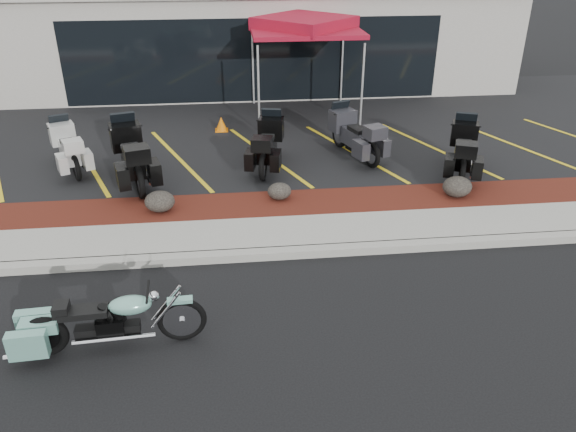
{
  "coord_description": "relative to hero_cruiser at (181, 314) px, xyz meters",
  "views": [
    {
      "loc": [
        -0.92,
        -7.72,
        5.27
      ],
      "look_at": [
        0.06,
        1.2,
        0.66
      ],
      "focal_mm": 35.0,
      "sensor_mm": 36.0,
      "label": 1
    }
  ],
  "objects": [
    {
      "name": "boulder_right",
      "position": [
        5.56,
        3.94,
        -0.08
      ],
      "size": [
        0.63,
        0.52,
        0.44
      ],
      "primitive_type": "ellipsoid",
      "color": "black",
      "rests_on": "mulch_bed"
    },
    {
      "name": "touring_black_mid",
      "position": [
        1.84,
        6.78,
        0.3
      ],
      "size": [
        1.24,
        2.24,
        1.23
      ],
      "primitive_type": null,
      "rotation": [
        0.0,
        0.0,
        1.35
      ],
      "color": "black",
      "rests_on": "upper_lot"
    },
    {
      "name": "popup_canopy",
      "position": [
        3.1,
        10.17,
        2.31
      ],
      "size": [
        3.52,
        3.52,
        2.89
      ],
      "rotation": [
        0.0,
        0.0,
        0.15
      ],
      "color": "silver",
      "rests_on": "upper_lot"
    },
    {
      "name": "upper_lot",
      "position": [
        1.71,
        9.43,
        -0.39
      ],
      "size": [
        26.0,
        9.6,
        0.15
      ],
      "primitive_type": "cube",
      "color": "black",
      "rests_on": "ground"
    },
    {
      "name": "touring_black_rear",
      "position": [
        6.4,
        5.85,
        0.32
      ],
      "size": [
        1.56,
        2.31,
        1.26
      ],
      "primitive_type": null,
      "rotation": [
        0.0,
        0.0,
        1.2
      ],
      "color": "black",
      "rests_on": "upper_lot"
    },
    {
      "name": "dealership_building",
      "position": [
        1.71,
        15.7,
        1.55
      ],
      "size": [
        18.0,
        8.16,
        4.0
      ],
      "color": "#9C978D",
      "rests_on": "ground"
    },
    {
      "name": "touring_black_front",
      "position": [
        -1.62,
        6.27,
        0.39
      ],
      "size": [
        1.55,
        2.56,
        1.4
      ],
      "primitive_type": null,
      "rotation": [
        0.0,
        0.0,
        1.86
      ],
      "color": "black",
      "rests_on": "upper_lot"
    },
    {
      "name": "curb",
      "position": [
        1.71,
        2.13,
        -0.39
      ],
      "size": [
        24.0,
        0.25,
        0.15
      ],
      "primitive_type": "cube",
      "color": "gray",
      "rests_on": "ground"
    },
    {
      "name": "boulder_mid",
      "position": [
        1.78,
        4.22,
        -0.12
      ],
      "size": [
        0.5,
        0.42,
        0.36
      ],
      "primitive_type": "ellipsoid",
      "color": "black",
      "rests_on": "mulch_bed"
    },
    {
      "name": "touring_white",
      "position": [
        -3.26,
        7.04,
        0.27
      ],
      "size": [
        1.51,
        2.15,
        1.17
      ],
      "primitive_type": null,
      "rotation": [
        0.0,
        0.0,
        1.98
      ],
      "color": "silver",
      "rests_on": "upper_lot"
    },
    {
      "name": "traffic_cone",
      "position": [
        0.58,
        8.92,
        -0.11
      ],
      "size": [
        0.38,
        0.38,
        0.4
      ],
      "primitive_type": "cone",
      "rotation": [
        0.0,
        0.0,
        0.12
      ],
      "color": "#D86707",
      "rests_on": "upper_lot"
    },
    {
      "name": "sidewalk",
      "position": [
        1.71,
        2.83,
        -0.39
      ],
      "size": [
        24.0,
        1.2,
        0.15
      ],
      "primitive_type": "cube",
      "color": "gray",
      "rests_on": "ground"
    },
    {
      "name": "boulder_left",
      "position": [
        -0.67,
        3.91,
        -0.09
      ],
      "size": [
        0.61,
        0.5,
        0.43
      ],
      "primitive_type": "ellipsoid",
      "color": "black",
      "rests_on": "mulch_bed"
    },
    {
      "name": "touring_grey",
      "position": [
        3.64,
        7.22,
        0.31
      ],
      "size": [
        1.46,
        2.28,
        1.24
      ],
      "primitive_type": null,
      "rotation": [
        0.0,
        0.0,
        1.9
      ],
      "color": "#313137",
      "rests_on": "upper_lot"
    },
    {
      "name": "ground",
      "position": [
        1.71,
        1.23,
        -0.46
      ],
      "size": [
        90.0,
        90.0,
        0.0
      ],
      "primitive_type": "plane",
      "color": "black",
      "rests_on": "ground"
    },
    {
      "name": "hero_cruiser",
      "position": [
        0.0,
        0.0,
        0.0
      ],
      "size": [
        2.65,
        0.81,
        0.92
      ],
      "primitive_type": null,
      "rotation": [
        0.0,
        0.0,
        0.06
      ],
      "color": "#6BA797",
      "rests_on": "ground"
    },
    {
      "name": "mulch_bed",
      "position": [
        1.71,
        4.03,
        -0.38
      ],
      "size": [
        24.0,
        1.2,
        0.16
      ],
      "primitive_type": "cube",
      "color": "#38140C",
      "rests_on": "ground"
    }
  ]
}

